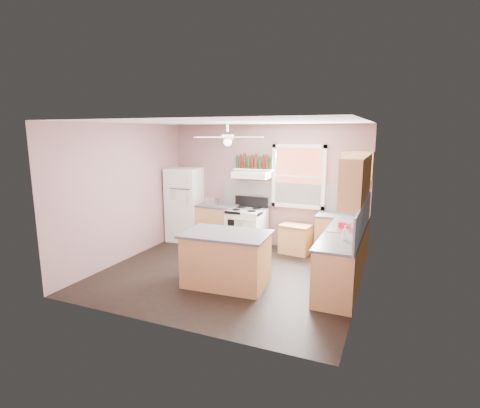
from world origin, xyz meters
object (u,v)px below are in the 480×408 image
at_px(stove, 246,228).
at_px(cart, 295,239).
at_px(toaster, 212,201).
at_px(island, 226,260).
at_px(refrigerator, 185,204).

relative_size(stove, cart, 1.39).
height_order(toaster, island, toaster).
height_order(stove, island, same).
bearing_deg(toaster, island, -45.36).
bearing_deg(cart, refrigerator, -172.01).
xyz_separation_m(cart, island, (-0.64, -2.06, 0.12)).
bearing_deg(refrigerator, toaster, -10.71).
bearing_deg(stove, island, -72.38).
bearing_deg(island, toaster, 118.95).
relative_size(stove, island, 0.65).
bearing_deg(stove, refrigerator, -175.36).
bearing_deg(stove, cart, 5.14).
xyz_separation_m(refrigerator, island, (2.04, -2.06, -0.42)).
relative_size(refrigerator, toaster, 6.10).
xyz_separation_m(stove, island, (0.47, -2.06, 0.00)).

